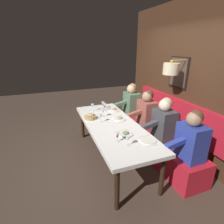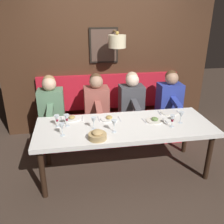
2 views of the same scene
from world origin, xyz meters
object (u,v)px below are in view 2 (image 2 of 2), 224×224
Objects in this scene: diner_near at (131,97)px; wine_glass_5 at (62,127)px; wine_glass_1 at (67,118)px; bread_bowl at (97,135)px; wine_glass_4 at (57,119)px; wine_glass_6 at (181,115)px; dining_table at (125,129)px; diner_nearest at (170,95)px; wine_glass_3 at (94,121)px; diner_far at (51,102)px; wine_glass_2 at (172,119)px; wine_glass_0 at (114,124)px; diner_middle at (96,99)px.

wine_glass_5 is (-1.04, 1.12, 0.04)m from diner_near.
wine_glass_1 is 0.75× the size of bread_bowl.
wine_glass_4 and wine_glass_6 have the same top height.
wine_glass_4 reaches higher than dining_table.
wine_glass_1 is at bearing 114.12° from diner_nearest.
wine_glass_5 is 1.00× the size of wine_glass_6.
wine_glass_3 is 0.28m from bread_bowl.
wine_glass_2 is at bearing -122.62° from diner_far.
diner_near is 4.82× the size of wine_glass_0.
wine_glass_1 is (-0.78, -0.25, 0.04)m from diner_far.
wine_glass_3 is at bearing 89.37° from wine_glass_6.
wine_glass_0 and wine_glass_1 have the same top height.
wine_glass_5 is at bearing 105.74° from wine_glass_3.
diner_near is at bearing 15.82° from wine_glass_2.
wine_glass_4 is at bearing 112.61° from diner_nearest.
wine_glass_6 is at bearing -154.23° from diner_near.
wine_glass_1 is 1.00× the size of wine_glass_5.
diner_nearest reaches higher than wine_glass_0.
diner_far is 4.82× the size of wine_glass_3.
wine_glass_4 reaches higher than bread_bowl.
diner_far is 4.82× the size of wine_glass_4.
diner_near is 0.59m from diner_middle.
wine_glass_3 is at bearing 96.51° from dining_table.
bread_bowl is (-0.42, -0.36, -0.07)m from wine_glass_1.
wine_glass_2 is 1.00× the size of wine_glass_3.
wine_glass_6 is 0.75× the size of bread_bowl.
diner_near is at bearing -53.76° from wine_glass_1.
wine_glass_0 is at bearing 134.29° from dining_table.
wine_glass_3 is at bearing -107.88° from wine_glass_4.
diner_nearest reaches higher than wine_glass_4.
diner_middle and diner_far have the same top height.
dining_table is 14.43× the size of wine_glass_6.
wine_glass_2 is at bearing -99.70° from wine_glass_4.
diner_nearest is 3.60× the size of bread_bowl.
wine_glass_6 is (0.09, -0.16, 0.00)m from wine_glass_2.
diner_far is 0.79m from wine_glass_4.
wine_glass_4 is (-0.78, -0.13, 0.04)m from diner_far.
wine_glass_6 is at bearing -60.92° from wine_glass_2.
diner_far is (0.00, 0.73, 0.00)m from diner_middle.
wine_glass_0 is 0.76m from wine_glass_4.
wine_glass_0 is 1.00× the size of wine_glass_4.
diner_near is 4.82× the size of wine_glass_4.
wine_glass_2 and wine_glass_6 have the same top height.
diner_nearest is 1.10m from wine_glass_2.
diner_middle is 1.41m from wine_glass_6.
diner_middle reaches higher than dining_table.
diner_middle reaches higher than wine_glass_1.
diner_near reaches higher than wine_glass_0.
dining_table is at bearing 85.41° from wine_glass_6.
diner_near is at bearing -56.83° from wine_glass_4.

